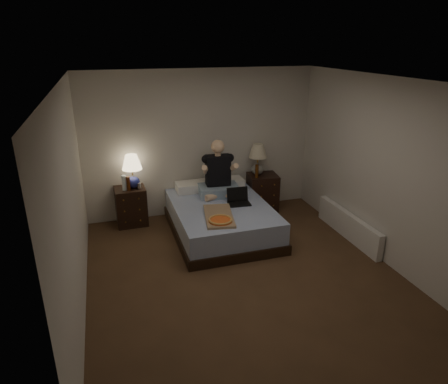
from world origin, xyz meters
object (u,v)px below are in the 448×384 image
object	(u,v)px
nightstand_right	(262,192)
person	(218,168)
lamp_right	(258,159)
laptop	(239,197)
soda_can	(139,186)
beer_bottle_right	(257,171)
water_bottle	(124,183)
nightstand_left	(131,206)
lamp_left	(132,171)
bed	(221,219)
pizza_box	(220,221)
beer_bottle_left	(128,184)
radiator	(348,225)

from	to	relation	value
nightstand_right	person	xyz separation A→B (m)	(-0.91, -0.28, 0.62)
lamp_right	laptop	size ratio (longest dim) A/B	1.65
soda_can	beer_bottle_right	world-z (taller)	beer_bottle_right
water_bottle	nightstand_left	bearing A→B (deg)	44.05
lamp_left	person	world-z (taller)	person
lamp_right	laptop	distance (m)	1.08
bed	beer_bottle_right	world-z (taller)	beer_bottle_right
soda_can	pizza_box	xyz separation A→B (m)	(0.99, -1.34, -0.17)
soda_can	beer_bottle_left	bearing A→B (deg)	-171.96
bed	nightstand_right	world-z (taller)	nightstand_right
person	beer_bottle_right	bearing A→B (deg)	18.74
beer_bottle_left	laptop	bearing A→B (deg)	-23.89
lamp_left	person	size ratio (longest dim) A/B	0.60
nightstand_left	lamp_left	bearing A→B (deg)	-1.87
nightstand_right	soda_can	bearing A→B (deg)	-173.43
bed	pizza_box	distance (m)	0.73
lamp_left	nightstand_right	bearing A→B (deg)	-1.55
laptop	pizza_box	size ratio (longest dim) A/B	0.45
nightstand_right	soda_can	world-z (taller)	soda_can
bed	lamp_right	world-z (taller)	lamp_right
nightstand_right	beer_bottle_right	size ratio (longest dim) A/B	2.88
lamp_left	beer_bottle_right	world-z (taller)	lamp_left
nightstand_left	nightstand_right	world-z (taller)	nightstand_right
laptop	soda_can	bearing A→B (deg)	156.26
nightstand_right	radiator	size ratio (longest dim) A/B	0.41
lamp_right	radiator	distance (m)	1.92
radiator	bed	bearing A→B (deg)	158.75
soda_can	pizza_box	bearing A→B (deg)	-53.43
lamp_right	nightstand_left	bearing A→B (deg)	179.70
beer_bottle_left	soda_can	bearing A→B (deg)	8.04
nightstand_right	pizza_box	bearing A→B (deg)	-125.42
nightstand_left	beer_bottle_right	size ratio (longest dim) A/B	2.79
bed	beer_bottle_right	size ratio (longest dim) A/B	8.45
nightstand_left	pizza_box	bearing A→B (deg)	-52.89
lamp_left	beer_bottle_left	xyz separation A→B (m)	(-0.09, -0.10, -0.17)
nightstand_right	beer_bottle_right	bearing A→B (deg)	-142.56
water_bottle	beer_bottle_left	size ratio (longest dim) A/B	1.09
water_bottle	laptop	xyz separation A→B (m)	(1.71, -0.75, -0.16)
person	laptop	distance (m)	0.63
person	laptop	world-z (taller)	person
nightstand_right	water_bottle	size ratio (longest dim) A/B	2.65
lamp_left	water_bottle	bearing A→B (deg)	-152.85
beer_bottle_right	nightstand_left	bearing A→B (deg)	175.81
bed	soda_can	size ratio (longest dim) A/B	19.45
soda_can	person	distance (m)	1.33
beer_bottle_right	radiator	world-z (taller)	beer_bottle_right
radiator	person	bearing A→B (deg)	146.85
lamp_left	laptop	size ratio (longest dim) A/B	1.65
person	pizza_box	size ratio (longest dim) A/B	1.22
bed	beer_bottle_right	xyz separation A→B (m)	(0.84, 0.62, 0.53)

